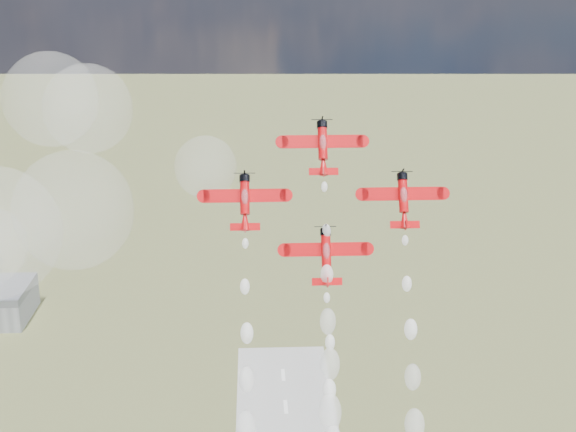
{
  "coord_description": "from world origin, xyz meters",
  "views": [
    {
      "loc": [
        -8.87,
        -106.13,
        128.89
      ],
      "look_at": [
        -3.28,
        20.2,
        89.37
      ],
      "focal_mm": 50.0,
      "sensor_mm": 36.0,
      "label": 1
    }
  ],
  "objects_px": {
    "plane_lead": "(323,146)",
    "plane_left": "(245,201)",
    "plane_slot": "(326,255)",
    "plane_right": "(403,199)"
  },
  "relations": [
    {
      "from": "plane_lead",
      "to": "plane_right",
      "type": "relative_size",
      "value": 1.0
    },
    {
      "from": "plane_left",
      "to": "plane_slot",
      "type": "xyz_separation_m",
      "value": [
        13.09,
        -4.45,
        -8.01
      ]
    },
    {
      "from": "plane_slot",
      "to": "plane_right",
      "type": "bearing_deg",
      "value": 18.78
    },
    {
      "from": "plane_lead",
      "to": "plane_left",
      "type": "bearing_deg",
      "value": -161.22
    },
    {
      "from": "plane_right",
      "to": "plane_slot",
      "type": "distance_m",
      "value": 15.98
    },
    {
      "from": "plane_left",
      "to": "plane_right",
      "type": "distance_m",
      "value": 26.19
    },
    {
      "from": "plane_right",
      "to": "plane_slot",
      "type": "relative_size",
      "value": 1.0
    },
    {
      "from": "plane_left",
      "to": "plane_slot",
      "type": "distance_m",
      "value": 15.98
    },
    {
      "from": "plane_lead",
      "to": "plane_right",
      "type": "xyz_separation_m",
      "value": [
        13.09,
        -4.45,
        -8.01
      ]
    },
    {
      "from": "plane_left",
      "to": "plane_lead",
      "type": "bearing_deg",
      "value": 18.78
    }
  ]
}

